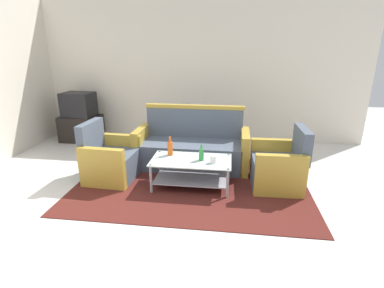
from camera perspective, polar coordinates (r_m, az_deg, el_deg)
ground_plane at (r=3.61m, az=-3.68°, el=-13.34°), size 14.00×14.00×0.00m
wall_back at (r=6.11m, az=1.68°, el=13.88°), size 6.52×0.12×2.80m
rug at (r=4.29m, az=-0.13°, el=-7.75°), size 3.27×2.17×0.01m
couch at (r=4.81m, az=0.06°, el=-0.73°), size 1.81×0.76×0.96m
armchair_left at (r=4.54m, az=-15.51°, el=-3.03°), size 0.74×0.80×0.85m
armchair_right at (r=4.31m, az=16.44°, el=-4.29°), size 0.72×0.78×0.85m
coffee_table at (r=4.12m, az=-0.15°, el=-4.83°), size 1.10×0.60×0.40m
bottle_green at (r=4.02m, az=1.83°, el=-1.96°), size 0.07×0.07×0.23m
bottle_orange at (r=4.21m, az=-4.24°, el=-0.79°), size 0.08×0.08×0.27m
cup at (r=3.95m, az=4.10°, el=-2.98°), size 0.08×0.08×0.10m
tv_stand at (r=6.55m, az=-20.57°, el=2.86°), size 0.80×0.50×0.52m
television at (r=6.44m, az=-21.06°, el=7.14°), size 0.63×0.49×0.48m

